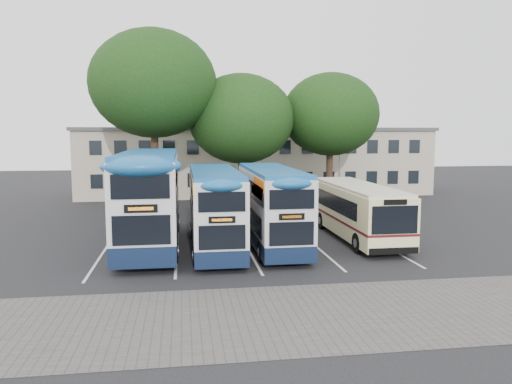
{
  "coord_description": "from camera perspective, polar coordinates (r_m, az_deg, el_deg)",
  "views": [
    {
      "loc": [
        -6.88,
        -19.84,
        5.76
      ],
      "look_at": [
        -3.22,
        5.0,
        2.75
      ],
      "focal_mm": 35.0,
      "sensor_mm": 36.0,
      "label": 1
    }
  ],
  "objects": [
    {
      "name": "bus_dd_left",
      "position": [
        25.91,
        -12.0,
        -0.25
      ],
      "size": [
        2.79,
        11.48,
        4.79
      ],
      "color": "#0F1C37",
      "rests_on": "ground"
    },
    {
      "name": "tree_mid",
      "position": [
        37.15,
        -1.7,
        8.35
      ],
      "size": [
        7.78,
        7.78,
        10.07
      ],
      "color": "black",
      "rests_on": "ground"
    },
    {
      "name": "bus_dd_mid",
      "position": [
        24.71,
        -4.77,
        -1.53
      ],
      "size": [
        2.3,
        9.5,
        3.95
      ],
      "color": "#0F1C37",
      "rests_on": "ground"
    },
    {
      "name": "bus_single",
      "position": [
        27.83,
        11.39,
        -1.77
      ],
      "size": [
        2.51,
        9.87,
        2.94
      ],
      "color": "#FDF2A9",
      "rests_on": "ground"
    },
    {
      "name": "lamp_post",
      "position": [
        41.85,
        9.59,
        5.8
      ],
      "size": [
        0.25,
        1.05,
        9.06
      ],
      "color": "gray",
      "rests_on": "ground"
    },
    {
      "name": "bay_lines",
      "position": [
        25.69,
        -1.18,
        -6.12
      ],
      "size": [
        14.12,
        11.0,
        0.01
      ],
      "color": "silver",
      "rests_on": "ground"
    },
    {
      "name": "tree_left",
      "position": [
        36.12,
        -11.65,
        12.02
      ],
      "size": [
        8.84,
        8.84,
        12.89
      ],
      "color": "black",
      "rests_on": "ground"
    },
    {
      "name": "tree_right",
      "position": [
        39.27,
        8.5,
        8.75
      ],
      "size": [
        7.49,
        7.49,
        10.33
      ],
      "color": "black",
      "rests_on": "ground"
    },
    {
      "name": "paving_strip",
      "position": [
        16.65,
        9.47,
        -13.49
      ],
      "size": [
        40.0,
        6.0,
        0.01
      ],
      "primitive_type": "cube",
      "color": "#595654",
      "rests_on": "ground"
    },
    {
      "name": "bus_dd_right",
      "position": [
        25.35,
        1.77,
        -1.29
      ],
      "size": [
        2.31,
        9.53,
        3.97
      ],
      "color": "#0F1C37",
      "rests_on": "ground"
    },
    {
      "name": "ground",
      "position": [
        21.78,
        10.48,
        -8.63
      ],
      "size": [
        120.0,
        120.0,
        0.0
      ],
      "primitive_type": "plane",
      "color": "black",
      "rests_on": "ground"
    },
    {
      "name": "depot_building",
      "position": [
        47.41,
        -0.02,
        3.67
      ],
      "size": [
        32.4,
        8.4,
        6.2
      ],
      "color": "#B5A691",
      "rests_on": "ground"
    }
  ]
}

